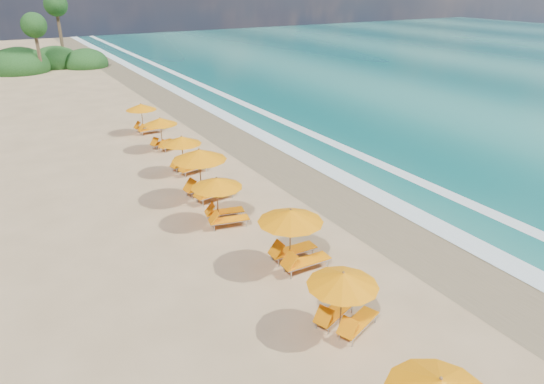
% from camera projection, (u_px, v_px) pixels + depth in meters
% --- Properties ---
extents(ground, '(160.00, 160.00, 0.00)m').
position_uv_depth(ground, '(272.00, 218.00, 21.17)').
color(ground, tan).
rests_on(ground, ground).
extents(wet_sand, '(4.00, 160.00, 0.01)m').
position_uv_depth(wet_sand, '(346.00, 198.00, 23.00)').
color(wet_sand, '#8A7652').
rests_on(wet_sand, ground).
extents(surf_foam, '(4.00, 160.00, 0.01)m').
position_uv_depth(surf_foam, '(390.00, 187.00, 24.23)').
color(surf_foam, white).
rests_on(surf_foam, ground).
extents(station_2, '(2.66, 2.62, 2.07)m').
position_uv_depth(station_2, '(345.00, 296.00, 13.96)').
color(station_2, olive).
rests_on(station_2, ground).
extents(station_3, '(2.50, 2.31, 2.32)m').
position_uv_depth(station_3, '(295.00, 234.00, 17.11)').
color(station_3, olive).
rests_on(station_3, ground).
extents(station_4, '(2.59, 2.48, 2.13)m').
position_uv_depth(station_4, '(221.00, 197.00, 20.21)').
color(station_4, olive).
rests_on(station_4, ground).
extents(station_5, '(2.96, 2.80, 2.52)m').
position_uv_depth(station_5, '(204.00, 170.00, 22.47)').
color(station_5, olive).
rests_on(station_5, ground).
extents(station_6, '(2.54, 2.44, 2.08)m').
position_uv_depth(station_6, '(185.00, 152.00, 25.65)').
color(station_6, olive).
rests_on(station_6, ground).
extents(station_7, '(2.62, 2.59, 2.03)m').
position_uv_depth(station_7, '(163.00, 131.00, 29.22)').
color(station_7, olive).
rests_on(station_7, ground).
extents(station_8, '(2.29, 2.14, 2.03)m').
position_uv_depth(station_8, '(144.00, 116.00, 32.41)').
color(station_8, olive).
rests_on(station_8, ground).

